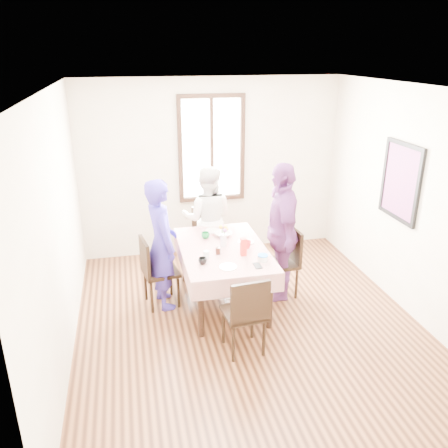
{
  "coord_description": "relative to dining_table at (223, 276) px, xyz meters",
  "views": [
    {
      "loc": [
        -1.29,
        -4.48,
        3.06
      ],
      "look_at": [
        -0.19,
        0.5,
        1.1
      ],
      "focal_mm": 36.54,
      "sensor_mm": 36.0,
      "label": 1
    }
  ],
  "objects": [
    {
      "name": "butter_lid",
      "position": [
        0.37,
        -0.45,
        0.45
      ],
      "size": [
        0.12,
        0.12,
        0.01
      ],
      "primitive_type": "cylinder",
      "color": "blue",
      "rests_on": "butter_tub"
    },
    {
      "name": "person_right",
      "position": [
        0.75,
        0.05,
        0.52
      ],
      "size": [
        0.61,
        1.11,
        1.8
      ],
      "primitive_type": "imported",
      "rotation": [
        0.0,
        0.0,
        -1.74
      ],
      "color": "#642E67",
      "rests_on": "ground"
    },
    {
      "name": "jam_jar",
      "position": [
        -0.1,
        -0.16,
        0.43
      ],
      "size": [
        0.06,
        0.06,
        0.08
      ],
      "primitive_type": "cylinder",
      "color": "black",
      "rests_on": "tablecloth"
    },
    {
      "name": "chair_far",
      "position": [
        -0.0,
        1.01,
        0.08
      ],
      "size": [
        0.42,
        0.42,
        0.91
      ],
      "primitive_type": "cube",
      "rotation": [
        0.0,
        0.0,
        3.14
      ],
      "color": "black",
      "rests_on": "ground"
    },
    {
      "name": "window_frame",
      "position": [
        0.19,
        1.68,
        1.27
      ],
      "size": [
        1.02,
        0.06,
        1.62
      ],
      "primitive_type": "cube",
      "color": "black",
      "rests_on": "back_wall"
    },
    {
      "name": "mug_black",
      "position": [
        -0.32,
        -0.39,
        0.43
      ],
      "size": [
        0.11,
        0.11,
        0.08
      ],
      "primitive_type": "imported",
      "rotation": [
        0.0,
        0.0,
        0.11
      ],
      "color": "black",
      "rests_on": "tablecloth"
    },
    {
      "name": "butter_tub",
      "position": [
        0.37,
        -0.45,
        0.42
      ],
      "size": [
        0.12,
        0.12,
        0.06
      ],
      "primitive_type": "cylinder",
      "color": "white",
      "rests_on": "tablecloth"
    },
    {
      "name": "ground",
      "position": [
        0.19,
        -0.55,
        -0.38
      ],
      "size": [
        4.5,
        4.5,
        0.0
      ],
      "primitive_type": "plane",
      "color": "black",
      "rests_on": "ground"
    },
    {
      "name": "dining_table",
      "position": [
        0.0,
        0.0,
        0.0
      ],
      "size": [
        0.92,
        1.47,
        0.75
      ],
      "primitive_type": "cube",
      "color": "black",
      "rests_on": "ground"
    },
    {
      "name": "plate_near",
      "position": [
        -0.06,
        -0.53,
        0.39
      ],
      "size": [
        0.2,
        0.2,
        0.01
      ],
      "primitive_type": "cylinder",
      "color": "white",
      "rests_on": "tablecloth"
    },
    {
      "name": "chair_left",
      "position": [
        -0.77,
        0.14,
        0.08
      ],
      "size": [
        0.48,
        0.48,
        0.91
      ],
      "primitive_type": "cube",
      "rotation": [
        0.0,
        0.0,
        -1.4
      ],
      "color": "black",
      "rests_on": "ground"
    },
    {
      "name": "back_wall",
      "position": [
        0.19,
        1.7,
        0.98
      ],
      "size": [
        4.0,
        0.0,
        4.0
      ],
      "primitive_type": "plane",
      "rotation": [
        1.57,
        0.0,
        0.0
      ],
      "color": "beige",
      "rests_on": "ground"
    },
    {
      "name": "person_left",
      "position": [
        -0.75,
        0.14,
        0.45
      ],
      "size": [
        0.5,
        0.67,
        1.65
      ],
      "primitive_type": "imported",
      "rotation": [
        0.0,
        0.0,
        1.77
      ],
      "color": "#332591",
      "rests_on": "ground"
    },
    {
      "name": "flower_bunch",
      "position": [
        0.02,
        0.07,
        0.59
      ],
      "size": [
        0.09,
        0.09,
        0.1
      ],
      "primitive_type": null,
      "color": "yellow",
      "rests_on": "flower_vase"
    },
    {
      "name": "flower_vase",
      "position": [
        0.02,
        0.07,
        0.46
      ],
      "size": [
        0.08,
        0.08,
        0.16
      ],
      "primitive_type": "cylinder",
      "color": "silver",
      "rests_on": "tablecloth"
    },
    {
      "name": "person_far",
      "position": [
        -0.0,
        0.99,
        0.41
      ],
      "size": [
        0.89,
        0.78,
        1.56
      ],
      "primitive_type": "imported",
      "rotation": [
        0.0,
        0.0,
        2.86
      ],
      "color": "white",
      "rests_on": "ground"
    },
    {
      "name": "chair_right",
      "position": [
        0.77,
        0.05,
        0.08
      ],
      "size": [
        0.45,
        0.45,
        0.91
      ],
      "primitive_type": "cube",
      "rotation": [
        0.0,
        0.0,
        1.63
      ],
      "color": "black",
      "rests_on": "ground"
    },
    {
      "name": "tablecloth",
      "position": [
        -0.0,
        0.0,
        0.38
      ],
      "size": [
        1.04,
        1.59,
        0.01
      ],
      "primitive_type": "cube",
      "color": "#5E0002",
      "rests_on": "dining_table"
    },
    {
      "name": "drinking_glass",
      "position": [
        -0.26,
        -0.26,
        0.44
      ],
      "size": [
        0.07,
        0.07,
        0.1
      ],
      "primitive_type": "cylinder",
      "color": "silver",
      "rests_on": "tablecloth"
    },
    {
      "name": "mug_green",
      "position": [
        -0.16,
        0.35,
        0.43
      ],
      "size": [
        0.11,
        0.11,
        0.08
      ],
      "primitive_type": "imported",
      "rotation": [
        0.0,
        0.0,
        0.06
      ],
      "color": "#0C7226",
      "rests_on": "tablecloth"
    },
    {
      "name": "serving_bowl",
      "position": [
        0.08,
        0.37,
        0.41
      ],
      "size": [
        0.27,
        0.27,
        0.05
      ],
      "primitive_type": "imported",
      "rotation": [
        0.0,
        0.0,
        0.29
      ],
      "color": "white",
      "rests_on": "tablecloth"
    },
    {
      "name": "window_pane",
      "position": [
        0.19,
        1.69,
        1.27
      ],
      "size": [
        0.9,
        0.02,
        1.5
      ],
      "primitive_type": "cube",
      "color": "white",
      "rests_on": "back_wall"
    },
    {
      "name": "plate_far",
      "position": [
        -0.02,
        0.59,
        0.39
      ],
      "size": [
        0.2,
        0.2,
        0.01
      ],
      "primitive_type": "cylinder",
      "color": "white",
      "rests_on": "tablecloth"
    },
    {
      "name": "art_poster",
      "position": [
        2.17,
        -0.25,
        1.18
      ],
      "size": [
        0.04,
        0.76,
        0.96
      ],
      "primitive_type": "cube",
      "color": "red",
      "rests_on": "right_wall"
    },
    {
      "name": "juice_carton",
      "position": [
        0.19,
        -0.25,
        0.49
      ],
      "size": [
        0.07,
        0.07,
        0.22
      ],
      "primitive_type": "cube",
      "color": "red",
      "rests_on": "tablecloth"
    },
    {
      "name": "right_wall",
      "position": [
        2.19,
        -0.55,
        0.98
      ],
      "size": [
        0.0,
        4.5,
        4.5
      ],
      "primitive_type": "plane",
      "rotation": [
        1.57,
        0.0,
        -1.57
      ],
      "color": "beige",
      "rests_on": "ground"
    },
    {
      "name": "chair_near",
      "position": [
        -0.0,
        -1.01,
        0.08
      ],
      "size": [
        0.46,
        0.46,
        0.91
      ],
      "primitive_type": "cube",
      "rotation": [
        0.0,
        0.0,
        0.09
      ],
      "color": "black",
      "rests_on": "ground"
    },
    {
      "name": "smartphone",
      "position": [
        0.28,
        -0.57,
        0.39
      ],
      "size": [
        0.08,
        0.15,
        0.01
      ],
      "primitive_type": "cube",
      "color": "black",
      "rests_on": "tablecloth"
    },
    {
      "name": "plate_right",
      "position": [
        0.33,
        0.11,
        0.39
      ],
      "size": [
        0.2,
        0.2,
        0.01
      ],
      "primitive_type": "cylinder",
      "color": "white",
      "rests_on": "tablecloth"
    },
    {
      "name": "mug_flag",
      "position": [
        0.29,
        -0.06,
        0.43
      ],
      "size": [
        0.12,
        0.12,
        0.09
      ],
      "primitive_type": "imported",
      "rotation": [
        0.0,
        0.0,
        0.28
      ],
      "color": "red",
      "rests_on": "tablecloth"
    }
  ]
}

